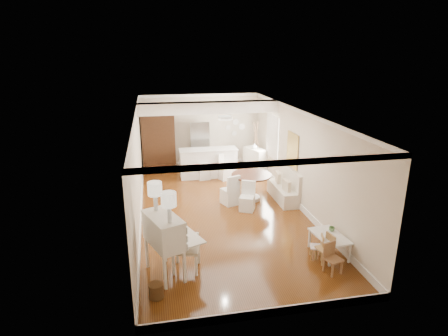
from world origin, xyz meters
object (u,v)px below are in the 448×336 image
object	(u,v)px
kids_chair_a	(325,248)
pantry_cabinet	(158,141)
dining_table	(251,187)
kids_chair_b	(316,246)
sideboard	(255,161)
wicker_basket	(156,291)
gustavian_armchair	(186,247)
bar_stool_left	(203,166)
bar_stool_right	(225,167)
kids_table	(329,245)
slip_chair_near	(247,196)
slip_chair_far	(230,189)
kids_chair_c	(333,259)
secretary_bureau	(164,246)
fridge	(209,145)
breakfast_counter	(208,163)

from	to	relation	value
kids_chair_a	pantry_cabinet	bearing A→B (deg)	-164.81
pantry_cabinet	dining_table	bearing A→B (deg)	-53.01
kids_chair_b	sideboard	xyz separation A→B (m)	(0.31, 6.06, 0.19)
wicker_basket	pantry_cabinet	xyz separation A→B (m)	(0.30, 7.75, 1.01)
sideboard	gustavian_armchair	bearing A→B (deg)	-139.46
bar_stool_left	sideboard	distance (m)	2.02
kids_chair_b	bar_stool_right	xyz separation A→B (m)	(-0.94, 5.51, 0.17)
kids_table	pantry_cabinet	distance (m)	7.83
gustavian_armchair	slip_chair_near	distance (m)	3.34
kids_table	bar_stool_left	xyz separation A→B (m)	(-2.01, 5.64, 0.25)
kids_chair_a	kids_table	bearing A→B (deg)	129.07
wicker_basket	pantry_cabinet	world-z (taller)	pantry_cabinet
bar_stool_right	slip_chair_near	bearing A→B (deg)	-107.60
slip_chair_near	bar_stool_right	xyz separation A→B (m)	(-0.10, 2.73, 0.04)
slip_chair_near	kids_table	bearing A→B (deg)	-41.27
slip_chair_near	slip_chair_far	size ratio (longest dim) A/B	0.91
pantry_cabinet	bar_stool_right	bearing A→B (deg)	-34.15
kids_table	dining_table	xyz separation A→B (m)	(-0.86, 3.44, 0.17)
sideboard	kids_chair_a	bearing A→B (deg)	-113.62
kids_chair_c	slip_chair_far	bearing A→B (deg)	91.22
wicker_basket	dining_table	xyz separation A→B (m)	(2.94, 4.25, 0.27)
secretary_bureau	kids_chair_c	size ratio (longest dim) A/B	2.02
kids_table	kids_chair_a	world-z (taller)	kids_chair_a
kids_chair_a	kids_chair_b	world-z (taller)	kids_chair_a
dining_table	sideboard	distance (m)	2.68
kids_table	dining_table	distance (m)	3.55
slip_chair_near	fridge	bearing A→B (deg)	120.98
slip_chair_near	fridge	world-z (taller)	fridge
pantry_cabinet	breakfast_counter	bearing A→B (deg)	-32.43
gustavian_armchair	sideboard	world-z (taller)	gustavian_armchair
wicker_basket	kids_chair_c	distance (m)	3.56
bar_stool_left	fridge	bearing A→B (deg)	62.24
kids_table	bar_stool_left	distance (m)	5.99
gustavian_armchair	fridge	world-z (taller)	fridge
gustavian_armchair	dining_table	world-z (taller)	gustavian_armchair
kids_chair_a	bar_stool_left	size ratio (longest dim) A/B	0.66
wicker_basket	fridge	bearing A→B (deg)	74.10
kids_chair_a	bar_stool_left	world-z (taller)	bar_stool_left
secretary_bureau	sideboard	bearing A→B (deg)	38.01
kids_chair_b	dining_table	bearing A→B (deg)	-155.20
kids_chair_b	fridge	bearing A→B (deg)	-153.47
kids_chair_c	kids_chair_a	bearing A→B (deg)	71.43
kids_table	slip_chair_near	bearing A→B (deg)	113.50
fridge	kids_table	bearing A→B (deg)	-76.97
secretary_bureau	sideboard	xyz separation A→B (m)	(3.57, 6.08, -0.19)
wicker_basket	secretary_bureau	bearing A→B (deg)	74.37
wicker_basket	bar_stool_left	size ratio (longest dim) A/B	0.28
kids_chair_b	bar_stool_left	bearing A→B (deg)	-147.35
kids_chair_c	slip_chair_far	distance (m)	4.15
kids_chair_c	secretary_bureau	bearing A→B (deg)	152.89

